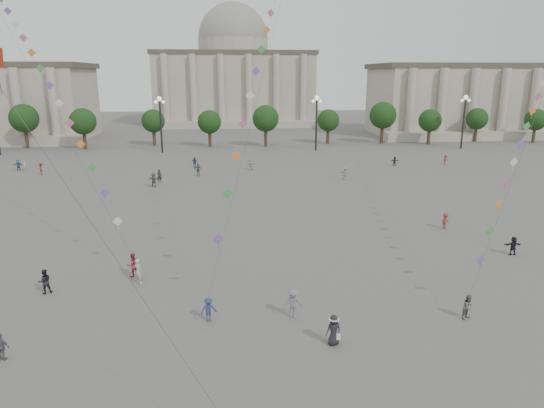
{
  "coord_description": "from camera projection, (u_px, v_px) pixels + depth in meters",
  "views": [
    {
      "loc": [
        -2.39,
        -24.44,
        14.63
      ],
      "look_at": [
        0.95,
        12.0,
        4.82
      ],
      "focal_mm": 32.0,
      "sensor_mm": 36.0,
      "label": 1
    }
  ],
  "objects": [
    {
      "name": "person_crowd_12",
      "position": [
        154.0,
        180.0,
        64.98
      ],
      "size": [
        1.85,
        1.3,
        1.92
      ],
      "primitive_type": "imported",
      "rotation": [
        0.0,
        0.0,
        2.68
      ],
      "color": "slate",
      "rests_on": "ground"
    },
    {
      "name": "person_crowd_7",
      "position": [
        345.0,
        173.0,
        69.61
      ],
      "size": [
        1.68,
        1.24,
        1.76
      ],
      "primitive_type": "imported",
      "rotation": [
        0.0,
        0.0,
        2.64
      ],
      "color": "silver",
      "rests_on": "ground"
    },
    {
      "name": "person_crowd_0",
      "position": [
        195.0,
        162.0,
        78.13
      ],
      "size": [
        1.14,
        0.83,
        1.8
      ],
      "primitive_type": "imported",
      "rotation": [
        0.0,
        0.0,
        0.43
      ],
      "color": "navy",
      "rests_on": "ground"
    },
    {
      "name": "kite_flyer_2",
      "position": [
        468.0,
        307.0,
        29.8
      ],
      "size": [
        0.96,
        0.89,
        1.58
      ],
      "primitive_type": "imported",
      "rotation": [
        0.0,
        0.0,
        0.5
      ],
      "color": "#58595C",
      "rests_on": "ground"
    },
    {
      "name": "lamp_post_far_east",
      "position": [
        464.0,
        112.0,
        96.9
      ],
      "size": [
        2.0,
        0.9,
        10.65
      ],
      "color": "#262628",
      "rests_on": "ground"
    },
    {
      "name": "tourist_3",
      "position": [
        1.0,
        347.0,
        25.45
      ],
      "size": [
        0.99,
        0.61,
        1.57
      ],
      "primitive_type": "imported",
      "rotation": [
        0.0,
        0.0,
        2.87
      ],
      "color": "slate",
      "rests_on": "ground"
    },
    {
      "name": "person_crowd_8",
      "position": [
        445.0,
        221.0,
        47.26
      ],
      "size": [
        1.18,
        1.03,
        1.58
      ],
      "primitive_type": "imported",
      "rotation": [
        0.0,
        0.0,
        0.55
      ],
      "color": "maroon",
      "rests_on": "ground"
    },
    {
      "name": "tree_row",
      "position": [
        239.0,
        120.0,
        101.13
      ],
      "size": [
        137.12,
        5.12,
        8.0
      ],
      "color": "#36271B",
      "rests_on": "ground"
    },
    {
      "name": "person_crowd_3",
      "position": [
        513.0,
        246.0,
        40.39
      ],
      "size": [
        1.49,
        0.51,
        1.6
      ],
      "primitive_type": "imported",
      "rotation": [
        0.0,
        0.0,
        3.12
      ],
      "color": "black",
      "rests_on": "ground"
    },
    {
      "name": "person_crowd_17",
      "position": [
        41.0,
        169.0,
        72.52
      ],
      "size": [
        1.22,
        1.41,
        1.9
      ],
      "primitive_type": "imported",
      "rotation": [
        0.0,
        0.0,
        2.09
      ],
      "color": "maroon",
      "rests_on": "ground"
    },
    {
      "name": "hall_central",
      "position": [
        234.0,
        76.0,
        148.11
      ],
      "size": [
        48.3,
        34.3,
        35.5
      ],
      "color": "#AAA28E",
      "rests_on": "ground"
    },
    {
      "name": "person_crowd_16",
      "position": [
        198.0,
        170.0,
        71.81
      ],
      "size": [
        1.2,
        0.71,
        1.91
      ],
      "primitive_type": "imported",
      "rotation": [
        0.0,
        0.0,
        6.05
      ],
      "color": "#59585D",
      "rests_on": "ground"
    },
    {
      "name": "person_crowd_20",
      "position": [
        445.0,
        160.0,
        81.15
      ],
      "size": [
        1.18,
        1.09,
        1.59
      ],
      "primitive_type": "imported",
      "rotation": [
        0.0,
        0.0,
        0.64
      ],
      "color": "maroon",
      "rests_on": "ground"
    },
    {
      "name": "kite_flyer_1",
      "position": [
        209.0,
        309.0,
        29.49
      ],
      "size": [
        1.14,
        0.87,
        1.56
      ],
      "primitive_type": "imported",
      "rotation": [
        0.0,
        0.0,
        0.33
      ],
      "color": "navy",
      "rests_on": "ground"
    },
    {
      "name": "kite_train_west",
      "position": [
        2.0,
        5.0,
        49.78
      ],
      "size": [
        29.59,
        39.6,
        62.26
      ],
      "color": "#3F3F3F",
      "rests_on": "ground"
    },
    {
      "name": "person_crowd_10",
      "position": [
        25.0,
        166.0,
        75.54
      ],
      "size": [
        0.44,
        0.62,
        1.64
      ],
      "primitive_type": "imported",
      "rotation": [
        0.0,
        0.0,
        1.65
      ],
      "color": "beige",
      "rests_on": "ground"
    },
    {
      "name": "hat_person",
      "position": [
        334.0,
        330.0,
        26.89
      ],
      "size": [
        0.98,
        0.77,
        1.77
      ],
      "color": "black",
      "rests_on": "ground"
    },
    {
      "name": "person_crowd_4",
      "position": [
        250.0,
        164.0,
        76.46
      ],
      "size": [
        1.7,
        1.28,
        1.78
      ],
      "primitive_type": "imported",
      "rotation": [
        0.0,
        0.0,
        3.66
      ],
      "color": "#BBBAB7",
      "rests_on": "ground"
    },
    {
      "name": "lamp_post_mid_east",
      "position": [
        317.0,
        113.0,
        94.26
      ],
      "size": [
        2.0,
        0.9,
        10.65
      ],
      "color": "#262628",
      "rests_on": "ground"
    },
    {
      "name": "ground",
      "position": [
        275.0,
        341.0,
        27.51
      ],
      "size": [
        360.0,
        360.0,
        0.0
      ],
      "primitive_type": "plane",
      "color": "#5A5855",
      "rests_on": "ground"
    },
    {
      "name": "kite_flyer_0",
      "position": [
        133.0,
        265.0,
        36.05
      ],
      "size": [
        1.12,
        1.05,
        1.82
      ],
      "primitive_type": "imported",
      "rotation": [
        0.0,
        0.0,
        3.69
      ],
      "color": "#9F2B38",
      "rests_on": "ground"
    },
    {
      "name": "person_crowd_21",
      "position": [
        18.0,
        165.0,
        75.9
      ],
      "size": [
        1.66,
        0.66,
        1.75
      ],
      "primitive_type": "imported",
      "rotation": [
        0.0,
        0.0,
        6.19
      ],
      "color": "#3A6283",
      "rests_on": "ground"
    },
    {
      "name": "person_crowd_13",
      "position": [
        138.0,
        271.0,
        34.88
      ],
      "size": [
        0.79,
        0.78,
        1.84
      ],
      "primitive_type": "imported",
      "rotation": [
        0.0,
        0.0,
        2.39
      ],
      "color": "beige",
      "rests_on": "ground"
    },
    {
      "name": "person_crowd_19",
      "position": [
        45.0,
        281.0,
        33.26
      ],
      "size": [
        1.05,
        0.96,
        1.75
      ],
      "primitive_type": "imported",
      "rotation": [
        0.0,
        0.0,
        3.57
      ],
      "color": "black",
      "rests_on": "ground"
    },
    {
      "name": "person_crowd_9",
      "position": [
        395.0,
        161.0,
        79.85
      ],
      "size": [
        1.44,
        0.57,
        1.52
      ],
      "primitive_type": "imported",
      "rotation": [
        0.0,
        0.0,
        0.09
      ],
      "color": "#222227",
      "rests_on": "ground"
    },
    {
      "name": "person_crowd_18",
      "position": [
        159.0,
        176.0,
        67.6
      ],
      "size": [
        0.74,
        0.56,
        1.84
      ],
      "primitive_type": "imported",
      "rotation": [
        0.0,
        0.0,
        2.96
      ],
      "color": "#232328",
      "rests_on": "ground"
    },
    {
      "name": "lamp_post_mid_west",
      "position": [
        160.0,
        114.0,
        91.61
      ],
      "size": [
        2.0,
        0.9,
        10.65
      ],
      "color": "#262628",
      "rests_on": "ground"
    },
    {
      "name": "person_crowd_6",
      "position": [
        293.0,
        303.0,
        29.91
      ],
      "size": [
        1.27,
        0.78,
        1.9
      ],
      "primitive_type": "imported",
      "rotation": [
        0.0,
        0.0,
        0.06
      ],
      "color": "slate",
      "rests_on": "ground"
    },
    {
      "name": "hall_east",
      "position": [
        534.0,
        100.0,
        122.26
      ],
      "size": [
        84.0,
        26.22,
        17.2
      ],
      "color": "#AAA28E",
      "rests_on": "ground"
    }
  ]
}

